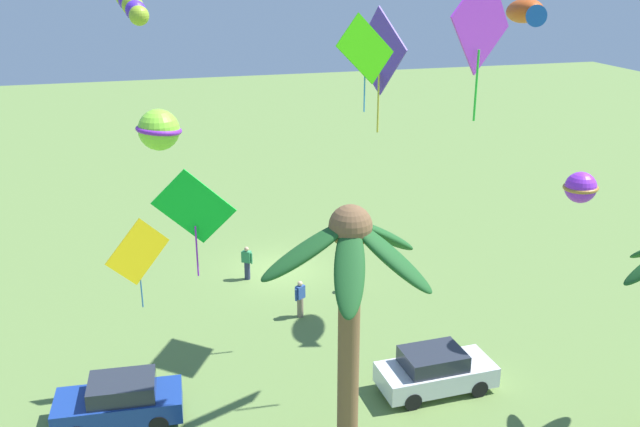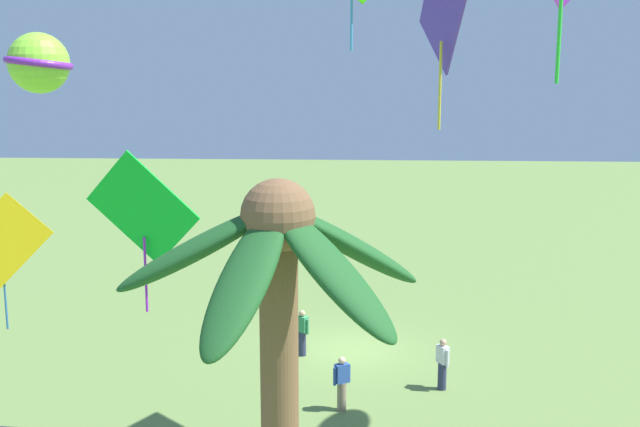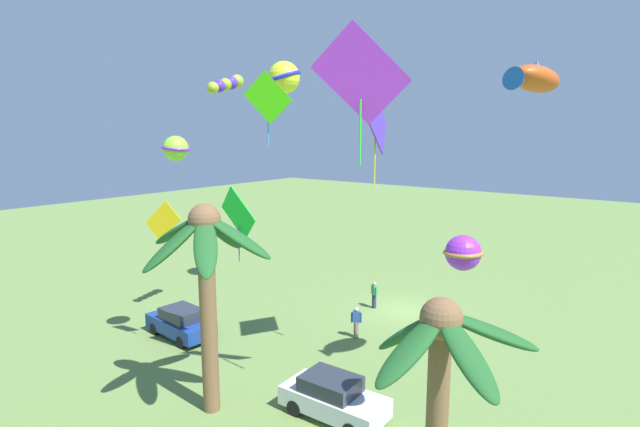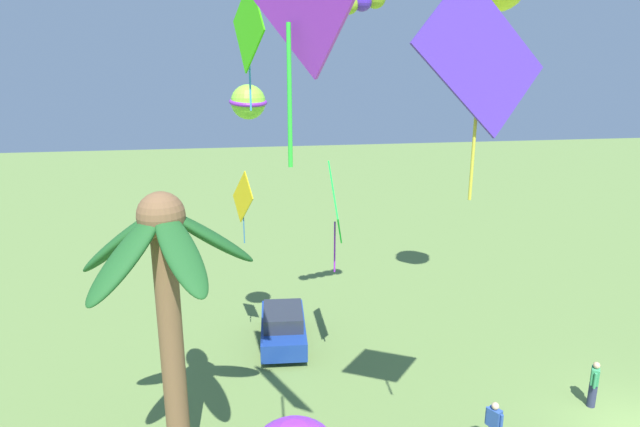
% 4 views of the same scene
% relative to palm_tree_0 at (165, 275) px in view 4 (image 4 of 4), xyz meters
% --- Properties ---
extents(palm_tree_0, '(5.01, 4.67, 7.79)m').
position_rel_palm_tree_0_xyz_m(palm_tree_0, '(0.00, 0.00, 0.00)').
color(palm_tree_0, brown).
rests_on(palm_tree_0, ground).
extents(parked_car_1, '(4.02, 1.99, 1.51)m').
position_rel_palm_tree_0_xyz_m(parked_car_1, '(6.39, -3.45, -4.95)').
color(parked_car_1, navy).
rests_on(parked_car_1, ground).
extents(spectator_0, '(0.47, 0.40, 1.59)m').
position_rel_palm_tree_0_xyz_m(spectator_0, '(0.73, -12.90, -4.89)').
color(spectator_0, '#2D3351').
rests_on(spectator_0, ground).
extents(spectator_2, '(0.48, 0.40, 1.59)m').
position_rel_palm_tree_0_xyz_m(spectator_2, '(-0.73, -8.73, -4.89)').
color(spectator_2, gray).
rests_on(spectator_2, ground).
extents(kite_diamond_2, '(2.65, 0.39, 3.69)m').
position_rel_palm_tree_0_xyz_m(kite_diamond_2, '(3.59, -4.95, 0.68)').
color(kite_diamond_2, '#0FD72F').
extents(kite_ball_3, '(1.48, 1.48, 1.09)m').
position_rel_palm_tree_0_xyz_m(kite_ball_3, '(4.59, -2.34, 3.84)').
color(kite_ball_3, '#92EF38').
extents(kite_tube_4, '(0.89, 2.41, 1.07)m').
position_rel_palm_tree_0_xyz_m(kite_tube_4, '(4.95, -5.72, 6.84)').
color(kite_tube_4, '#9ABB2B').
extents(kite_diamond_7, '(1.76, 0.67, 2.61)m').
position_rel_palm_tree_0_xyz_m(kite_diamond_7, '(5.41, -2.06, 0.53)').
color(kite_diamond_7, yellow).
extents(kite_diamond_8, '(0.80, 3.01, 4.28)m').
position_rel_palm_tree_0_xyz_m(kite_diamond_8, '(-3.02, -6.42, 5.09)').
color(kite_diamond_8, '#5130B6').
extents(kite_diamond_9, '(1.86, 0.59, 2.68)m').
position_rel_palm_tree_0_xyz_m(kite_diamond_9, '(-1.05, -2.21, 5.73)').
color(kite_diamond_9, '#39C80B').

